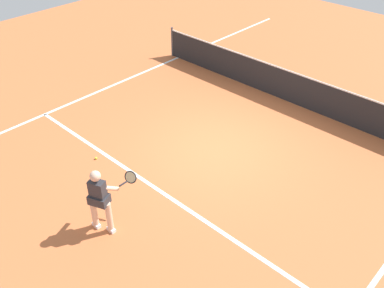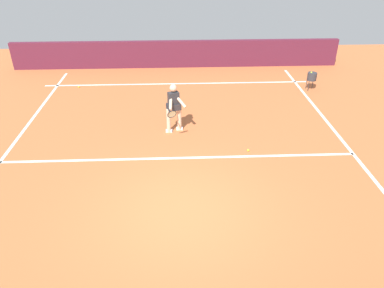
# 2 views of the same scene
# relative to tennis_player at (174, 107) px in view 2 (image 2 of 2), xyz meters

# --- Properties ---
(ground_plane) EXTENTS (27.36, 27.36, 0.00)m
(ground_plane) POSITION_rel_tennis_player_xyz_m (-0.14, 3.83, -0.85)
(ground_plane) COLOR #C66638
(court_back_wall) EXTENTS (14.84, 0.24, 1.21)m
(court_back_wall) POSITION_rel_tennis_player_xyz_m (-0.14, -6.39, -0.24)
(court_back_wall) COLOR #561E33
(court_back_wall) RESTS_ON ground
(baseline_marking) EXTENTS (10.84, 0.10, 0.01)m
(baseline_marking) POSITION_rel_tennis_player_xyz_m (-0.14, -4.19, -0.84)
(baseline_marking) COLOR white
(baseline_marking) RESTS_ON ground
(service_line_marking) EXTENTS (9.84, 0.10, 0.01)m
(service_line_marking) POSITION_rel_tennis_player_xyz_m (-0.14, 1.60, -0.84)
(service_line_marking) COLOR white
(service_line_marking) RESTS_ON ground
(tennis_player) EXTENTS (0.67, 1.11, 1.55)m
(tennis_player) POSITION_rel_tennis_player_xyz_m (0.00, 0.00, 0.00)
(tennis_player) COLOR beige
(tennis_player) RESTS_ON ground
(tennis_ball_near) EXTENTS (0.07, 0.07, 0.07)m
(tennis_ball_near) POSITION_rel_tennis_player_xyz_m (3.85, -3.93, -0.81)
(tennis_ball_near) COLOR #D1E533
(tennis_ball_near) RESTS_ON ground
(tennis_ball_mid) EXTENTS (0.07, 0.07, 0.07)m
(tennis_ball_mid) POSITION_rel_tennis_player_xyz_m (-2.11, 1.32, -0.81)
(tennis_ball_mid) COLOR #D1E533
(tennis_ball_mid) RESTS_ON ground
(ball_hopper) EXTENTS (0.36, 0.36, 0.74)m
(ball_hopper) POSITION_rel_tennis_player_xyz_m (-5.41, -3.30, -0.30)
(ball_hopper) COLOR #333338
(ball_hopper) RESTS_ON ground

